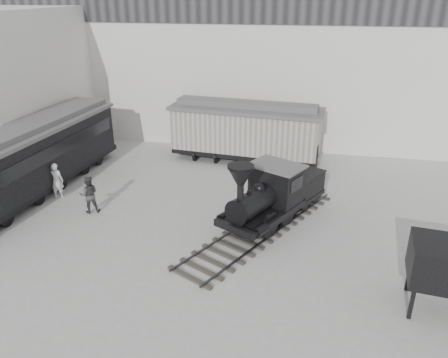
% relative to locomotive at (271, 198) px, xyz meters
% --- Properties ---
extents(ground, '(90.00, 90.00, 0.00)m').
position_rel_locomotive_xyz_m(ground, '(-2.45, -3.68, -1.29)').
color(ground, '#9E9E9B').
extents(north_wall, '(34.00, 2.51, 11.00)m').
position_rel_locomotive_xyz_m(north_wall, '(-2.45, 11.31, 4.26)').
color(north_wall, silver).
rests_on(north_wall, ground).
extents(west_pavilion, '(7.00, 12.11, 9.00)m').
position_rel_locomotive_xyz_m(west_pavilion, '(-16.95, 6.29, 3.21)').
color(west_pavilion, silver).
rests_on(west_pavilion, ground).
extents(locomotive, '(6.47, 9.76, 3.49)m').
position_rel_locomotive_xyz_m(locomotive, '(0.00, 0.00, 0.00)').
color(locomotive, '#37312D').
rests_on(locomotive, ground).
extents(boxcar, '(9.47, 3.76, 3.78)m').
position_rel_locomotive_xyz_m(boxcar, '(-2.37, 7.78, 0.69)').
color(boxcar, black).
rests_on(boxcar, ground).
extents(passenger_coach, '(3.74, 13.22, 3.49)m').
position_rel_locomotive_xyz_m(passenger_coach, '(-12.44, 1.11, 0.64)').
color(passenger_coach, black).
rests_on(passenger_coach, ground).
extents(visitor_a, '(0.77, 0.58, 1.91)m').
position_rel_locomotive_xyz_m(visitor_a, '(-11.02, 0.54, -0.33)').
color(visitor_a, silver).
rests_on(visitor_a, ground).
extents(visitor_b, '(1.12, 1.03, 1.85)m').
position_rel_locomotive_xyz_m(visitor_b, '(-8.64, -0.60, -0.36)').
color(visitor_b, '#3A3A3A').
rests_on(visitor_b, ground).
extents(coal_hopper, '(2.49, 2.13, 2.50)m').
position_rel_locomotive_xyz_m(coal_hopper, '(6.14, -4.82, 0.34)').
color(coal_hopper, black).
rests_on(coal_hopper, ground).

